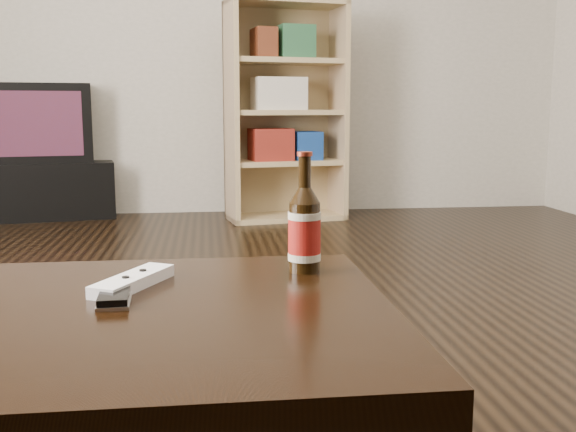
{
  "coord_description": "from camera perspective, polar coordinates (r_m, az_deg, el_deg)",
  "views": [
    {
      "loc": [
        -0.02,
        -1.74,
        0.73
      ],
      "look_at": [
        0.13,
        -0.55,
        0.54
      ],
      "focal_mm": 42.0,
      "sensor_mm": 36.0,
      "label": 1
    }
  ],
  "objects": [
    {
      "name": "tv_stand",
      "position": [
        4.79,
        -20.14,
        2.11
      ],
      "size": [
        1.0,
        0.63,
        0.37
      ],
      "primitive_type": "cube",
      "rotation": [
        0.0,
        0.0,
        0.18
      ],
      "color": "black",
      "rests_on": "floor"
    },
    {
      "name": "bookshelf",
      "position": [
        4.42,
        -0.42,
        9.14
      ],
      "size": [
        0.8,
        0.47,
        1.4
      ],
      "rotation": [
        0.0,
        0.0,
        0.18
      ],
      "color": "tan",
      "rests_on": "floor"
    },
    {
      "name": "tv",
      "position": [
        4.76,
        -20.43,
        7.39
      ],
      "size": [
        0.75,
        0.54,
        0.51
      ],
      "rotation": [
        0.0,
        0.0,
        0.18
      ],
      "color": "black",
      "rests_on": "tv_stand"
    },
    {
      "name": "wall_back",
      "position": [
        4.79,
        -6.95,
        16.56
      ],
      "size": [
        5.0,
        0.02,
        2.7
      ],
      "primitive_type": "cube",
      "color": "#B2AD9E",
      "rests_on": "ground"
    },
    {
      "name": "beer_bottle",
      "position": [
        1.22,
        1.4,
        -1.19
      ],
      "size": [
        0.07,
        0.07,
        0.22
      ],
      "rotation": [
        0.0,
        0.0,
        0.14
      ],
      "color": "black",
      "rests_on": "coffee_table"
    },
    {
      "name": "coffee_table",
      "position": [
        1.08,
        -22.91,
        -10.57
      ],
      "size": [
        1.15,
        0.67,
        0.43
      ],
      "rotation": [
        0.0,
        0.0,
        0.0
      ],
      "color": "black",
      "rests_on": "floor"
    },
    {
      "name": "phone",
      "position": [
        1.07,
        -14.49,
        -6.73
      ],
      "size": [
        0.05,
        0.1,
        0.02
      ],
      "rotation": [
        0.0,
        0.0,
        0.05
      ],
      "color": "silver",
      "rests_on": "coffee_table"
    },
    {
      "name": "remote",
      "position": [
        1.16,
        -13.0,
        -5.38
      ],
      "size": [
        0.13,
        0.19,
        0.02
      ],
      "rotation": [
        0.0,
        0.0,
        -0.48
      ],
      "color": "white",
      "rests_on": "coffee_table"
    },
    {
      "name": "floor",
      "position": [
        1.88,
        -6.06,
        -13.77
      ],
      "size": [
        5.0,
        6.0,
        0.01
      ],
      "primitive_type": "cube",
      "color": "black",
      "rests_on": "ground"
    }
  ]
}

